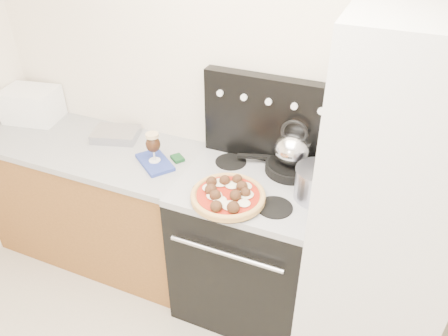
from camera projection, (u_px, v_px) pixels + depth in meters
The scene contains 16 objects.
room_shell at pixel (145, 238), 1.51m from camera, with size 3.52×3.01×2.52m.
base_cabinet at pixel (99, 202), 2.99m from camera, with size 1.45×0.60×0.86m, color brown.
countertop at pixel (87, 146), 2.74m from camera, with size 1.48×0.63×0.04m, color #A6A6A9.
stove_body at pixel (248, 248), 2.61m from camera, with size 0.76×0.65×0.88m, color black.
cooktop at pixel (251, 186), 2.35m from camera, with size 0.76×0.65×0.04m, color #ADADB2.
backguard at pixel (270, 120), 2.41m from camera, with size 0.76×0.08×0.50m, color black.
fridge at pixel (388, 215), 2.08m from camera, with size 0.64×0.68×1.90m, color silver.
toaster_oven at pixel (32, 104), 2.95m from camera, with size 0.35×0.26×0.22m, color white.
foil_sheet at pixel (116, 134), 2.77m from camera, with size 0.28×0.20×0.06m, color silver.
oven_mitt at pixel (155, 162), 2.53m from camera, with size 0.26×0.15×0.02m, color #293B95.
beer_glass at pixel (153, 147), 2.47m from camera, with size 0.08×0.08×0.18m, color black, non-canonical shape.
pizza_pan at pixel (228, 200), 2.21m from camera, with size 0.36×0.36×0.01m, color black.
pizza at pixel (228, 194), 2.19m from camera, with size 0.38×0.38×0.05m, color tan, non-canonical shape.
skillet at pixel (291, 167), 2.42m from camera, with size 0.29×0.29×0.05m, color black.
tea_kettle at pixel (293, 146), 2.35m from camera, with size 0.20×0.20×0.22m, color silver, non-canonical shape.
stock_pot at pixel (317, 185), 2.19m from camera, with size 0.23×0.23×0.16m, color #A2A3B8.
Camera 1 is at (0.69, -0.63, 2.29)m, focal length 35.00 mm.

